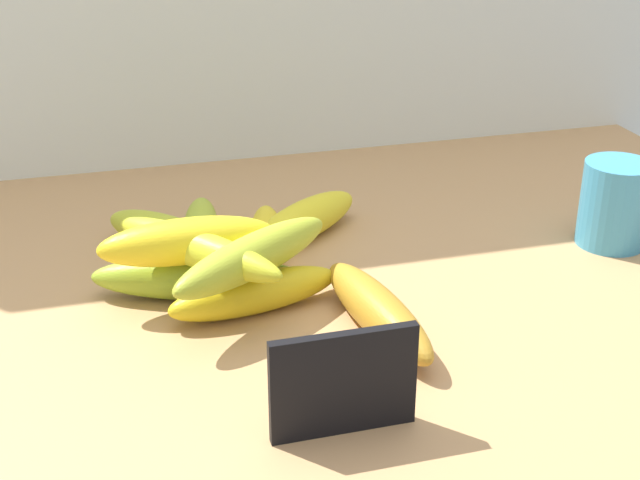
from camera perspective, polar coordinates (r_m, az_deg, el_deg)
The scene contains 13 objects.
counter_top at distance 87.30cm, azimuth 1.30°, elevation -3.68°, with size 110.00×76.00×3.00cm, color tan.
chalkboard_sign at distance 64.61cm, azimuth 1.52°, elevation -9.47°, with size 11.00×1.80×8.40cm.
coffee_mug at distance 98.24cm, azimuth 18.70°, elevation 2.25°, with size 8.77×7.27×9.14cm.
banana_0 at distance 91.81cm, azimuth -3.47°, elevation 0.09°, with size 15.78×3.55×3.55cm, color yellow.
banana_1 at distance 77.90cm, azimuth 3.73°, elevation -4.56°, with size 18.36×4.07×4.07cm, color #B48224.
banana_2 at distance 94.18cm, azimuth -7.72°, elevation 0.63°, with size 15.98×3.74×3.74cm, color #A2B72E.
banana_3 at distance 83.66cm, azimuth -7.78°, elevation -2.48°, with size 20.65×4.21×4.21cm, color #8DAD29.
banana_4 at distance 95.39cm, azimuth -0.93°, elevation 1.35°, with size 15.96×4.23×4.23cm, color yellow.
banana_5 at distance 92.96cm, azimuth -9.78°, elevation 0.30°, with size 16.38×4.19×4.19cm, color gold.
banana_6 at distance 80.96cm, azimuth -4.25°, elevation -3.44°, with size 16.51×3.86×3.86cm, color gold.
banana_7 at distance 80.64cm, azimuth -8.00°, elevation -0.54°, with size 19.72×3.48×3.48cm, color gold.
banana_8 at distance 79.04cm, azimuth -4.34°, elevation -1.02°, with size 19.04×3.93×3.93cm, color #A5B52C.
banana_9 at distance 81.44cm, azimuth -8.62°, elevation 0.02°, with size 16.26×4.35×4.35cm, color yellow.
Camera 1 is at (-22.20, -73.25, 43.49)cm, focal length 49.45 mm.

